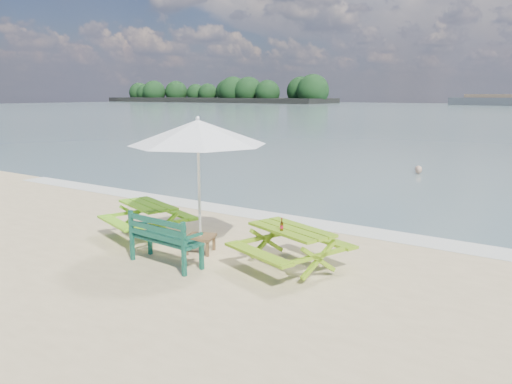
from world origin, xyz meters
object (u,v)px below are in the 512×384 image
Objects in this scene: swimmer at (417,186)px; side_table at (200,244)px; patio_umbrella at (198,132)px; picnic_table_right at (291,250)px; park_bench at (166,250)px; picnic_table_left at (148,221)px; beer_bottle at (282,226)px.

side_table is at bearing -93.16° from swimmer.
picnic_table_right is at bearing 4.79° from patio_umbrella.
park_bench is 0.94× the size of swimmer.
park_bench is (1.67, -1.16, -0.07)m from picnic_table_left.
side_table is at bearing 90.00° from patio_umbrella.
patio_umbrella is 2.10× the size of swimmer.
park_bench is at bearing -157.53° from beer_bottle.
picnic_table_left is 3.12× the size of side_table.
swimmer is at bearing 95.96° from picnic_table_right.
park_bench is at bearing -152.56° from picnic_table_right.
picnic_table_right is 2.05m from side_table.
picnic_table_right is at bearing -84.04° from swimmer.
park_bench is at bearing -34.85° from picnic_table_left.
picnic_table_right is (3.77, -0.07, 0.01)m from picnic_table_left.
patio_umbrella is at bearing -7.85° from picnic_table_left.
beer_bottle is (2.04, 0.85, 0.57)m from park_bench.
picnic_table_right is 12.77m from swimmer.
patio_umbrella is (0.07, 0.92, 2.16)m from park_bench.
swimmer is at bearing 86.84° from side_table.
picnic_table_right is at bearing 4.79° from side_table.
park_bench is 0.93m from side_table.
side_table is 0.20× the size of patio_umbrella.
patio_umbrella is 2.54m from beer_bottle.
picnic_table_left is 9.49× the size of beer_bottle.
swimmer is (0.78, 13.76, -0.80)m from park_bench.
park_bench is 13.81m from swimmer.
picnic_table_right is 2.91m from patio_umbrella.
park_bench is 2.24× the size of side_table.
beer_bottle is at bearing -84.40° from swimmer.
park_bench is at bearing -94.32° from patio_umbrella.
picnic_table_right reaches higher than swimmer.
picnic_table_left is 0.97× the size of picnic_table_right.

